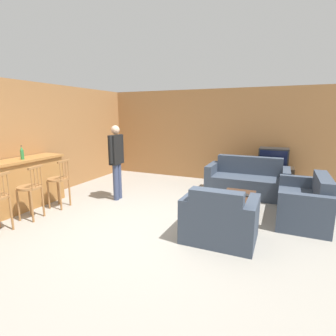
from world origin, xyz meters
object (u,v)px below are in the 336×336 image
object	(u,v)px
person_by_window	(116,158)
tv_unit	(272,178)
coffee_table	(238,198)
bar_chair_far	(59,182)
loveseat_right	(304,204)
couch_far	(247,181)
book_on_table	(243,195)
armchair_near	(220,220)
bar_chair_mid	(30,191)
tv	(274,157)
bottle	(22,153)

from	to	relation	value
person_by_window	tv_unit	bearing A→B (deg)	35.77
coffee_table	tv_unit	bearing A→B (deg)	75.65
bar_chair_far	loveseat_right	bearing A→B (deg)	15.37
couch_far	book_on_table	xyz separation A→B (m)	(0.11, -1.33, 0.06)
coffee_table	tv_unit	world-z (taller)	tv_unit
loveseat_right	couch_far	bearing A→B (deg)	133.76
loveseat_right	tv_unit	bearing A→B (deg)	108.04
bar_chair_far	armchair_near	distance (m)	3.37
bar_chair_mid	couch_far	size ratio (longest dim) A/B	0.54
bar_chair_far	person_by_window	size ratio (longest dim) A/B	0.60
couch_far	armchair_near	world-z (taller)	couch_far
bar_chair_far	book_on_table	world-z (taller)	bar_chair_far
bar_chair_far	tv	distance (m)	5.10
tv_unit	book_on_table	size ratio (longest dim) A/B	4.53
tv_unit	person_by_window	bearing A→B (deg)	-144.23
couch_far	bottle	world-z (taller)	bottle
tv	bar_chair_far	bearing A→B (deg)	-140.92
bar_chair_mid	bar_chair_far	distance (m)	0.67
loveseat_right	book_on_table	bearing A→B (deg)	-173.78
armchair_near	person_by_window	xyz separation A→B (m)	(-2.57, 1.04, 0.63)
loveseat_right	tv_unit	size ratio (longest dim) A/B	1.47
couch_far	coffee_table	bearing A→B (deg)	-89.89
coffee_table	person_by_window	world-z (taller)	person_by_window
tv_unit	tv	world-z (taller)	tv
couch_far	armchair_near	bearing A→B (deg)	-91.52
bar_chair_far	person_by_window	bearing A→B (deg)	49.87
loveseat_right	coffee_table	bearing A→B (deg)	-174.95
bar_chair_far	bottle	distance (m)	0.89
bar_chair_far	armchair_near	bearing A→B (deg)	-1.92
armchair_near	tv	xyz separation A→B (m)	(0.60, 3.32, 0.51)
bar_chair_far	tv_unit	bearing A→B (deg)	39.11
bar_chair_mid	bottle	size ratio (longest dim) A/B	3.65
armchair_near	person_by_window	bearing A→B (deg)	157.90
armchair_near	tv	size ratio (longest dim) A/B	1.54
bar_chair_mid	loveseat_right	distance (m)	4.99
tv_unit	bottle	size ratio (longest dim) A/B	3.68
person_by_window	bar_chair_far	bearing A→B (deg)	-130.13
couch_far	bottle	xyz separation A→B (m)	(-3.98, -2.82, 0.83)
bar_chair_far	person_by_window	xyz separation A→B (m)	(0.79, 0.93, 0.41)
tv_unit	bottle	world-z (taller)	bottle
tv_unit	person_by_window	xyz separation A→B (m)	(-3.17, -2.28, 0.66)
loveseat_right	bottle	xyz separation A→B (m)	(-5.14, -1.60, 0.83)
couch_far	tv	xyz separation A→B (m)	(0.53, 0.73, 0.51)
loveseat_right	tv_unit	xyz separation A→B (m)	(-0.64, 1.95, -0.02)
loveseat_right	book_on_table	world-z (taller)	loveseat_right
couch_far	bottle	bearing A→B (deg)	-144.68
couch_far	book_on_table	distance (m)	1.34
coffee_table	person_by_window	xyz separation A→B (m)	(-2.64, -0.23, 0.65)
armchair_near	loveseat_right	size ratio (longest dim) A/B	0.72
loveseat_right	person_by_window	distance (m)	3.87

